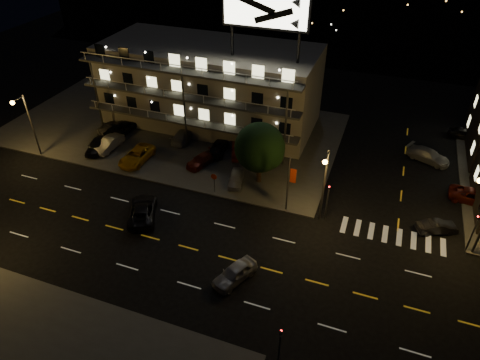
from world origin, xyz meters
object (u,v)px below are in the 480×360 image
(lot_car_7, at_px, (184,135))
(side_car_0, at_px, (437,227))
(road_car_west, at_px, (142,210))
(lot_car_4, at_px, (236,178))
(tree, at_px, (259,149))
(road_car_east, at_px, (235,273))
(lot_car_2, at_px, (137,156))

(lot_car_7, relative_size, side_car_0, 1.27)
(road_car_west, bearing_deg, lot_car_4, -153.75)
(tree, bearing_deg, lot_car_4, -150.22)
(lot_car_4, bearing_deg, road_car_west, -142.17)
(road_car_west, bearing_deg, road_car_east, 134.02)
(lot_car_7, xyz_separation_m, road_car_east, (14.41, -19.55, -0.13))
(road_car_east, bearing_deg, road_car_west, -177.19)
(tree, xyz_separation_m, side_car_0, (18.64, -1.92, -3.72))
(lot_car_2, relative_size, lot_car_4, 1.42)
(lot_car_4, relative_size, road_car_west, 0.67)
(lot_car_4, xyz_separation_m, road_car_east, (4.74, -12.91, -0.05))
(lot_car_2, xyz_separation_m, lot_car_7, (3.01, 6.48, -0.03))
(tree, distance_m, side_car_0, 19.11)
(road_car_east, bearing_deg, lot_car_7, 150.53)
(side_car_0, relative_size, road_car_east, 0.90)
(tree, distance_m, lot_car_2, 15.30)
(lot_car_4, xyz_separation_m, road_car_west, (-6.82, -8.40, -0.02))
(lot_car_7, bearing_deg, lot_car_4, 144.45)
(lot_car_7, relative_size, road_car_east, 1.14)
(road_car_east, height_order, road_car_west, road_car_west)
(tree, height_order, side_car_0, tree)
(tree, height_order, road_car_east, tree)
(lot_car_2, xyz_separation_m, road_car_east, (17.42, -13.06, -0.16))
(lot_car_2, distance_m, side_car_0, 33.51)
(tree, bearing_deg, side_car_0, -5.88)
(lot_car_4, relative_size, lot_car_7, 0.76)
(tree, relative_size, lot_car_7, 1.45)
(lot_car_2, xyz_separation_m, side_car_0, (33.50, -0.82, -0.25))
(road_car_east, distance_m, road_car_west, 12.42)
(tree, xyz_separation_m, lot_car_7, (-11.85, 5.38, -3.50))
(tree, distance_m, lot_car_4, 4.37)
(lot_car_4, relative_size, side_car_0, 0.97)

